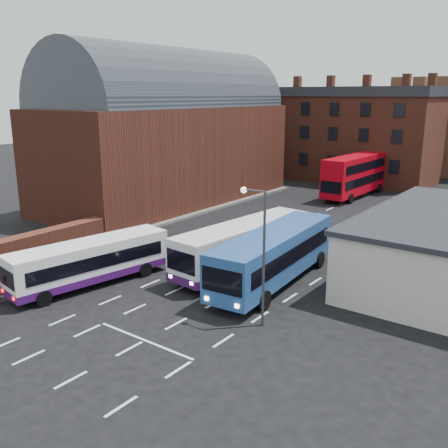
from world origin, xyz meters
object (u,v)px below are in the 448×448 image
Objects in this scene: bus_red_double at (355,175)px; street_lamp at (260,245)px; bus_white_inbound at (244,243)px; bus_white_outbound at (90,259)px; bus_blue at (274,253)px.

street_lamp is (8.93, -33.78, 1.73)m from bus_red_double.
bus_white_inbound is at bearing 129.59° from street_lamp.
bus_white_outbound is 11.54m from street_lamp.
bus_red_double reaches higher than bus_white_inbound.
bus_white_inbound reaches higher than bus_white_outbound.
bus_red_double is (2.22, 35.28, 0.86)m from bus_white_outbound.
bus_white_outbound is 1.47× the size of street_lamp.
bus_white_inbound is 3.05m from bus_blue.
bus_red_double is at bearing 104.80° from street_lamp.
bus_white_inbound is at bearing 99.55° from bus_red_double.
bus_white_inbound is (5.91, 7.83, 0.23)m from bus_white_outbound.
street_lamp reaches higher than bus_white_outbound.
bus_blue is (8.79, 6.85, 0.32)m from bus_white_outbound.
street_lamp is (5.24, -6.34, 2.36)m from bus_white_inbound.
street_lamp is (11.15, 1.50, 2.59)m from bus_white_outbound.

